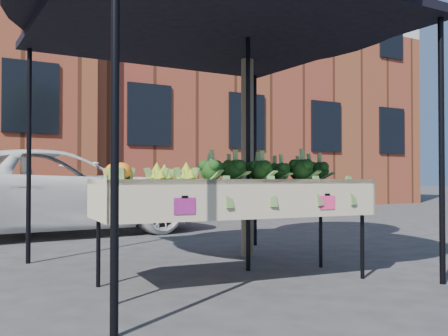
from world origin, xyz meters
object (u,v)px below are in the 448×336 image
(canopy, at_px, (213,130))
(street_tree, at_px, (247,76))
(table, at_px, (236,231))
(vehicle, at_px, (55,84))

(canopy, height_order, street_tree, street_tree)
(table, height_order, canopy, canopy)
(table, distance_m, canopy, 1.05)
(canopy, xyz_separation_m, vehicle, (-0.60, 4.22, 1.07))
(canopy, bearing_deg, table, -96.51)
(vehicle, distance_m, street_tree, 3.82)
(vehicle, bearing_deg, table, -176.77)
(vehicle, bearing_deg, street_tree, -160.99)
(table, relative_size, canopy, 0.78)
(canopy, distance_m, vehicle, 4.39)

